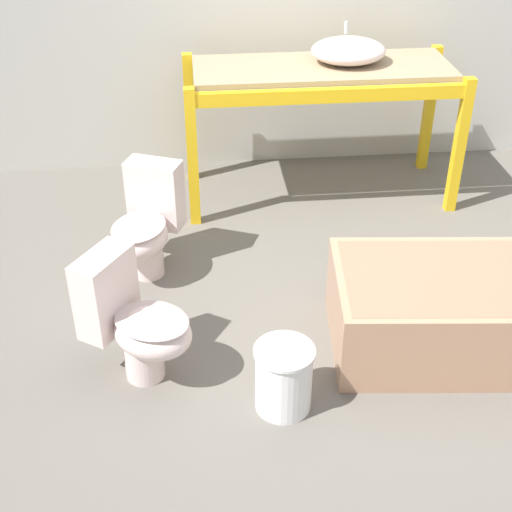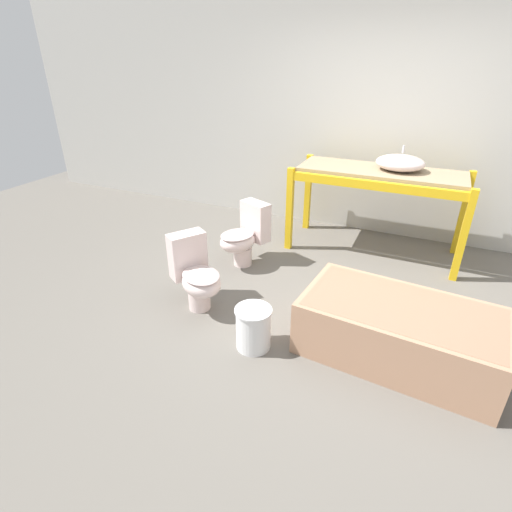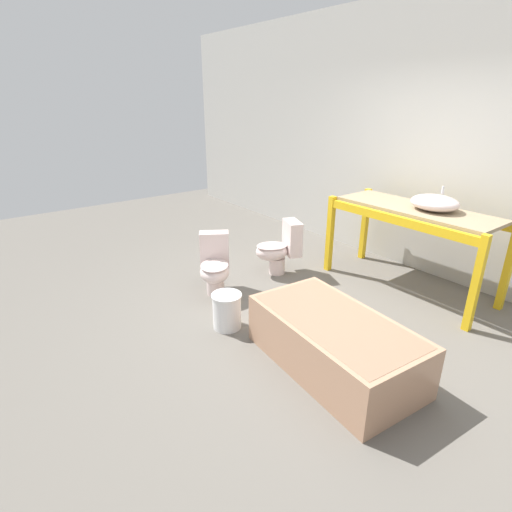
# 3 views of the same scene
# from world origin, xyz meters

# --- Properties ---
(ground_plane) EXTENTS (12.00, 12.00, 0.00)m
(ground_plane) POSITION_xyz_m (0.00, 0.00, 0.00)
(ground_plane) COLOR #666059
(warehouse_wall_rear) EXTENTS (10.80, 0.08, 3.20)m
(warehouse_wall_rear) POSITION_xyz_m (0.00, 2.00, 1.60)
(warehouse_wall_rear) COLOR beige
(warehouse_wall_rear) RESTS_ON ground_plane
(shelving_rack) EXTENTS (1.87, 0.75, 0.96)m
(shelving_rack) POSITION_xyz_m (0.05, 1.37, 0.81)
(shelving_rack) COLOR yellow
(shelving_rack) RESTS_ON ground_plane
(sink_basin) EXTENTS (0.51, 0.44, 0.24)m
(sink_basin) POSITION_xyz_m (0.23, 1.41, 1.04)
(sink_basin) COLOR silver
(sink_basin) RESTS_ON shelving_rack
(bathtub_main) EXTENTS (1.49, 0.89, 0.44)m
(bathtub_main) POSITION_xyz_m (0.56, -0.41, 0.26)
(bathtub_main) COLOR tan
(bathtub_main) RESTS_ON ground_plane
(toilet_near) EXTENTS (0.63, 0.57, 0.67)m
(toilet_near) POSITION_xyz_m (-1.17, -0.47, 0.34)
(toilet_near) COLOR silver
(toilet_near) RESTS_ON ground_plane
(toilet_far) EXTENTS (0.51, 0.63, 0.67)m
(toilet_far) POSITION_xyz_m (-1.15, 0.46, 0.34)
(toilet_far) COLOR silver
(toilet_far) RESTS_ON ground_plane
(bucket_white) EXTENTS (0.29, 0.29, 0.35)m
(bucket_white) POSITION_xyz_m (-0.48, -0.77, 0.18)
(bucket_white) COLOR white
(bucket_white) RESTS_ON ground_plane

